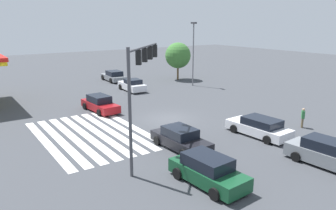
{
  "coord_description": "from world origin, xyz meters",
  "views": [
    {
      "loc": [
        22.39,
        -15.39,
        8.27
      ],
      "look_at": [
        0.0,
        0.0,
        1.25
      ],
      "focal_mm": 35.0,
      "sensor_mm": 36.0,
      "label": 1
    }
  ],
  "objects_px": {
    "car_2": "(132,85)",
    "car_3": "(208,171)",
    "car_6": "(180,139)",
    "car_5": "(328,154)",
    "car_0": "(100,104)",
    "tree_corner_a": "(178,55)",
    "car_4": "(259,127)",
    "pedestrian": "(303,117)",
    "street_light_pole_b": "(193,48)",
    "car_1": "(114,76)",
    "traffic_signal_mast": "(141,74)"
  },
  "relations": [
    {
      "from": "car_2",
      "to": "car_3",
      "type": "bearing_deg",
      "value": 163.97
    },
    {
      "from": "car_6",
      "to": "car_5",
      "type": "bearing_deg",
      "value": 36.05
    },
    {
      "from": "car_0",
      "to": "tree_corner_a",
      "type": "relative_size",
      "value": 0.92
    },
    {
      "from": "car_2",
      "to": "car_4",
      "type": "xyz_separation_m",
      "value": [
        19.5,
        0.06,
        -0.01
      ]
    },
    {
      "from": "car_2",
      "to": "car_6",
      "type": "bearing_deg",
      "value": 164.27
    },
    {
      "from": "car_2",
      "to": "pedestrian",
      "type": "relative_size",
      "value": 2.84
    },
    {
      "from": "car_6",
      "to": "tree_corner_a",
      "type": "distance_m",
      "value": 26.51
    },
    {
      "from": "car_2",
      "to": "tree_corner_a",
      "type": "relative_size",
      "value": 0.86
    },
    {
      "from": "street_light_pole_b",
      "to": "car_2",
      "type": "bearing_deg",
      "value": -101.16
    },
    {
      "from": "car_3",
      "to": "car_5",
      "type": "relative_size",
      "value": 0.93
    },
    {
      "from": "car_1",
      "to": "car_2",
      "type": "distance_m",
      "value": 7.39
    },
    {
      "from": "car_0",
      "to": "street_light_pole_b",
      "type": "distance_m",
      "value": 16.31
    },
    {
      "from": "car_0",
      "to": "car_2",
      "type": "distance_m",
      "value": 9.43
    },
    {
      "from": "car_0",
      "to": "pedestrian",
      "type": "xyz_separation_m",
      "value": [
        13.77,
        11.27,
        0.2
      ]
    },
    {
      "from": "traffic_signal_mast",
      "to": "car_0",
      "type": "bearing_deg",
      "value": 34.17
    },
    {
      "from": "car_3",
      "to": "pedestrian",
      "type": "xyz_separation_m",
      "value": [
        -2.74,
        12.34,
        0.15
      ]
    },
    {
      "from": "car_3",
      "to": "tree_corner_a",
      "type": "xyz_separation_m",
      "value": [
        -26.13,
        17.17,
        2.73
      ]
    },
    {
      "from": "car_2",
      "to": "car_4",
      "type": "relative_size",
      "value": 0.92
    },
    {
      "from": "car_6",
      "to": "car_4",
      "type": "bearing_deg",
      "value": 76.66
    },
    {
      "from": "car_4",
      "to": "pedestrian",
      "type": "distance_m",
      "value": 4.37
    },
    {
      "from": "car_0",
      "to": "car_6",
      "type": "height_order",
      "value": "car_0"
    },
    {
      "from": "car_1",
      "to": "street_light_pole_b",
      "type": "height_order",
      "value": "street_light_pole_b"
    },
    {
      "from": "car_4",
      "to": "car_0",
      "type": "bearing_deg",
      "value": 25.15
    },
    {
      "from": "pedestrian",
      "to": "car_6",
      "type": "bearing_deg",
      "value": 36.13
    },
    {
      "from": "car_1",
      "to": "car_3",
      "type": "xyz_separation_m",
      "value": [
        30.26,
        -8.98,
        0.05
      ]
    },
    {
      "from": "car_4",
      "to": "car_6",
      "type": "bearing_deg",
      "value": 75.31
    },
    {
      "from": "pedestrian",
      "to": "tree_corner_a",
      "type": "height_order",
      "value": "tree_corner_a"
    },
    {
      "from": "car_5",
      "to": "pedestrian",
      "type": "height_order",
      "value": "pedestrian"
    },
    {
      "from": "car_5",
      "to": "tree_corner_a",
      "type": "distance_m",
      "value": 30.29
    },
    {
      "from": "car_2",
      "to": "car_5",
      "type": "distance_m",
      "value": 25.29
    },
    {
      "from": "car_4",
      "to": "street_light_pole_b",
      "type": "xyz_separation_m",
      "value": [
        -17.9,
        8.05,
        4.19
      ]
    },
    {
      "from": "car_0",
      "to": "tree_corner_a",
      "type": "xyz_separation_m",
      "value": [
        -9.62,
        16.1,
        2.77
      ]
    },
    {
      "from": "pedestrian",
      "to": "street_light_pole_b",
      "type": "xyz_separation_m",
      "value": [
        -18.59,
        3.74,
        3.96
      ]
    },
    {
      "from": "traffic_signal_mast",
      "to": "car_4",
      "type": "relative_size",
      "value": 1.41
    },
    {
      "from": "car_4",
      "to": "car_6",
      "type": "height_order",
      "value": "car_6"
    },
    {
      "from": "car_1",
      "to": "street_light_pole_b",
      "type": "relative_size",
      "value": 0.62
    },
    {
      "from": "car_1",
      "to": "car_3",
      "type": "bearing_deg",
      "value": 166.08
    },
    {
      "from": "car_2",
      "to": "tree_corner_a",
      "type": "bearing_deg",
      "value": -67.71
    },
    {
      "from": "car_4",
      "to": "street_light_pole_b",
      "type": "bearing_deg",
      "value": -27.12
    },
    {
      "from": "car_5",
      "to": "car_6",
      "type": "xyz_separation_m",
      "value": [
        -7.1,
        -5.47,
        -0.1
      ]
    },
    {
      "from": "car_1",
      "to": "car_3",
      "type": "relative_size",
      "value": 1.1
    },
    {
      "from": "car_3",
      "to": "pedestrian",
      "type": "relative_size",
      "value": 2.83
    },
    {
      "from": "car_4",
      "to": "street_light_pole_b",
      "type": "relative_size",
      "value": 0.61
    },
    {
      "from": "tree_corner_a",
      "to": "car_1",
      "type": "bearing_deg",
      "value": -116.75
    },
    {
      "from": "car_6",
      "to": "tree_corner_a",
      "type": "relative_size",
      "value": 0.88
    },
    {
      "from": "street_light_pole_b",
      "to": "tree_corner_a",
      "type": "bearing_deg",
      "value": 167.22
    },
    {
      "from": "car_0",
      "to": "car_1",
      "type": "bearing_deg",
      "value": 145.83
    },
    {
      "from": "car_5",
      "to": "pedestrian",
      "type": "relative_size",
      "value": 3.03
    },
    {
      "from": "car_1",
      "to": "car_4",
      "type": "xyz_separation_m",
      "value": [
        26.82,
        -0.95,
        -0.03
      ]
    },
    {
      "from": "car_2",
      "to": "street_light_pole_b",
      "type": "relative_size",
      "value": 0.56
    }
  ]
}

